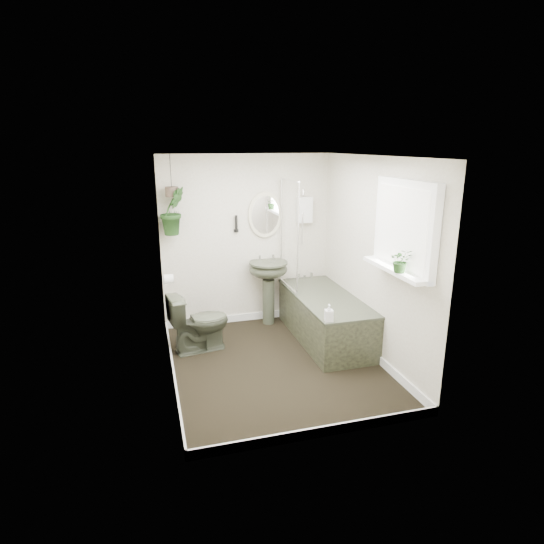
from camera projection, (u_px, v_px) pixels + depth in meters
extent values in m
cube|color=black|center=(276.00, 365.00, 5.18)|extent=(2.30, 2.80, 0.02)
cube|color=white|center=(276.00, 155.00, 4.55)|extent=(2.30, 2.80, 0.02)
cube|color=silver|center=(247.00, 241.00, 6.17)|extent=(2.30, 0.02, 2.30)
cube|color=silver|center=(326.00, 312.00, 3.56)|extent=(2.30, 0.02, 2.30)
cube|color=silver|center=(165.00, 275.00, 4.56)|extent=(0.02, 2.80, 2.30)
cube|color=silver|center=(373.00, 259.00, 5.17)|extent=(0.02, 2.80, 2.30)
cube|color=white|center=(276.00, 360.00, 5.17)|extent=(2.30, 2.80, 0.10)
cube|color=white|center=(305.00, 210.00, 6.21)|extent=(0.20, 0.10, 0.35)
ellipsoid|color=beige|center=(265.00, 215.00, 6.11)|extent=(0.46, 0.03, 0.62)
cylinder|color=black|center=(236.00, 224.00, 6.02)|extent=(0.04, 0.04, 0.22)
cylinder|color=white|center=(169.00, 279.00, 5.29)|extent=(0.11, 0.11, 0.11)
cube|color=white|center=(405.00, 227.00, 4.37)|extent=(0.08, 1.00, 0.90)
cube|color=white|center=(395.00, 269.00, 4.46)|extent=(0.18, 1.00, 0.04)
cube|color=white|center=(401.00, 227.00, 4.36)|extent=(0.01, 0.86, 0.76)
imported|color=#383D2F|center=(199.00, 322.00, 5.45)|extent=(0.76, 0.52, 0.72)
imported|color=black|center=(401.00, 261.00, 4.26)|extent=(0.26, 0.24, 0.23)
imported|color=black|center=(173.00, 211.00, 5.64)|extent=(0.41, 0.38, 0.60)
imported|color=#33292B|center=(329.00, 313.00, 4.86)|extent=(0.10, 0.10, 0.19)
cylinder|color=#4B3C31|center=(172.00, 192.00, 5.58)|extent=(0.16, 0.16, 0.12)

